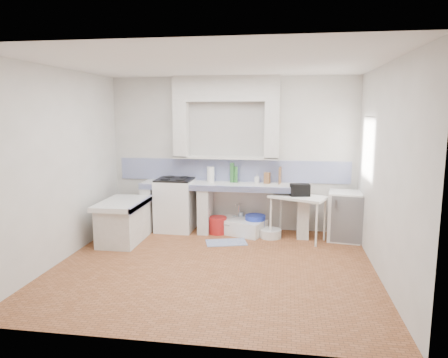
# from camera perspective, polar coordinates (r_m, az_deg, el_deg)

# --- Properties ---
(floor) EXTENTS (4.50, 4.50, 0.00)m
(floor) POSITION_cam_1_polar(r_m,az_deg,el_deg) (6.01, -1.46, -11.96)
(floor) COLOR #9A5A35
(floor) RESTS_ON ground
(ceiling) EXTENTS (4.50, 4.50, 0.00)m
(ceiling) POSITION_cam_1_polar(r_m,az_deg,el_deg) (5.64, -1.59, 15.61)
(ceiling) COLOR silver
(ceiling) RESTS_ON ground
(wall_back) EXTENTS (4.50, 0.00, 4.50)m
(wall_back) POSITION_cam_1_polar(r_m,az_deg,el_deg) (7.62, 1.13, 3.44)
(wall_back) COLOR silver
(wall_back) RESTS_ON ground
(wall_front) EXTENTS (4.50, 0.00, 4.50)m
(wall_front) POSITION_cam_1_polar(r_m,az_deg,el_deg) (3.73, -6.94, -2.86)
(wall_front) COLOR silver
(wall_front) RESTS_ON ground
(wall_left) EXTENTS (0.00, 4.50, 4.50)m
(wall_left) POSITION_cam_1_polar(r_m,az_deg,el_deg) (6.44, -21.64, 1.69)
(wall_left) COLOR silver
(wall_left) RESTS_ON ground
(wall_right) EXTENTS (0.00, 4.50, 4.50)m
(wall_right) POSITION_cam_1_polar(r_m,az_deg,el_deg) (5.71, 21.30, 0.81)
(wall_right) COLOR silver
(wall_right) RESTS_ON ground
(alcove_mass) EXTENTS (1.90, 0.25, 0.45)m
(alcove_mass) POSITION_cam_1_polar(r_m,az_deg,el_deg) (7.48, 0.26, 12.34)
(alcove_mass) COLOR silver
(alcove_mass) RESTS_ON ground
(window_frame) EXTENTS (0.35, 0.86, 1.06)m
(window_frame) POSITION_cam_1_polar(r_m,az_deg,el_deg) (6.89, 20.68, 3.88)
(window_frame) COLOR #331F10
(window_frame) RESTS_ON ground
(lace_valance) EXTENTS (0.01, 0.84, 0.24)m
(lace_valance) POSITION_cam_1_polar(r_m,az_deg,el_deg) (6.84, 19.67, 7.09)
(lace_valance) COLOR white
(lace_valance) RESTS_ON ground
(counter_slab) EXTENTS (3.00, 0.60, 0.08)m
(counter_slab) POSITION_cam_1_polar(r_m,az_deg,el_deg) (7.41, 0.05, -0.94)
(counter_slab) COLOR white
(counter_slab) RESTS_ON ground
(counter_lip) EXTENTS (3.00, 0.04, 0.10)m
(counter_lip) POSITION_cam_1_polar(r_m,az_deg,el_deg) (7.14, -0.29, -1.34)
(counter_lip) COLOR navy
(counter_lip) RESTS_ON ground
(counter_pier_left) EXTENTS (0.20, 0.55, 0.82)m
(counter_pier_left) POSITION_cam_1_polar(r_m,az_deg,el_deg) (7.83, -10.15, -3.89)
(counter_pier_left) COLOR silver
(counter_pier_left) RESTS_ON ground
(counter_pier_mid) EXTENTS (0.20, 0.55, 0.82)m
(counter_pier_mid) POSITION_cam_1_polar(r_m,az_deg,el_deg) (7.57, -2.58, -4.22)
(counter_pier_mid) COLOR silver
(counter_pier_mid) RESTS_ON ground
(counter_pier_right) EXTENTS (0.20, 0.55, 0.82)m
(counter_pier_right) POSITION_cam_1_polar(r_m,az_deg,el_deg) (7.44, 10.81, -4.63)
(counter_pier_right) COLOR silver
(counter_pier_right) RESTS_ON ground
(peninsula_top) EXTENTS (0.70, 1.10, 0.08)m
(peninsula_top) POSITION_cam_1_polar(r_m,az_deg,el_deg) (7.12, -13.80, -3.29)
(peninsula_top) COLOR white
(peninsula_top) RESTS_ON ground
(peninsula_base) EXTENTS (0.60, 1.00, 0.62)m
(peninsula_base) POSITION_cam_1_polar(r_m,az_deg,el_deg) (7.20, -13.69, -6.01)
(peninsula_base) COLOR silver
(peninsula_base) RESTS_ON ground
(peninsula_lip) EXTENTS (0.04, 1.10, 0.10)m
(peninsula_lip) POSITION_cam_1_polar(r_m,az_deg,el_deg) (7.00, -11.30, -3.41)
(peninsula_lip) COLOR navy
(peninsula_lip) RESTS_ON ground
(backsplash) EXTENTS (4.27, 0.03, 0.40)m
(backsplash) POSITION_cam_1_polar(r_m,az_deg,el_deg) (7.64, 1.11, 1.19)
(backsplash) COLOR navy
(backsplash) RESTS_ON ground
(stove) EXTENTS (0.67, 0.65, 0.94)m
(stove) POSITION_cam_1_polar(r_m,az_deg,el_deg) (7.69, -6.71, -3.60)
(stove) COLOR white
(stove) RESTS_ON ground
(sink) EXTENTS (1.10, 0.85, 0.23)m
(sink) POSITION_cam_1_polar(r_m,az_deg,el_deg) (7.55, 1.92, -6.56)
(sink) COLOR white
(sink) RESTS_ON ground
(side_table) EXTENTS (1.04, 0.83, 0.04)m
(side_table) POSITION_cam_1_polar(r_m,az_deg,el_deg) (7.21, 10.12, -5.29)
(side_table) COLOR white
(side_table) RESTS_ON ground
(fridge) EXTENTS (0.61, 0.61, 0.83)m
(fridge) POSITION_cam_1_polar(r_m,az_deg,el_deg) (7.37, 16.31, -4.92)
(fridge) COLOR white
(fridge) RESTS_ON ground
(bucket_red) EXTENTS (0.40, 0.40, 0.30)m
(bucket_red) POSITION_cam_1_polar(r_m,az_deg,el_deg) (7.50, -0.86, -6.38)
(bucket_red) COLOR #B01C1B
(bucket_red) RESTS_ON ground
(bucket_orange) EXTENTS (0.33, 0.33, 0.24)m
(bucket_orange) POSITION_cam_1_polar(r_m,az_deg,el_deg) (7.50, 2.03, -6.62)
(bucket_orange) COLOR #F23204
(bucket_orange) RESTS_ON ground
(bucket_blue) EXTENTS (0.44, 0.44, 0.34)m
(bucket_blue) POSITION_cam_1_polar(r_m,az_deg,el_deg) (7.48, 4.32, -6.29)
(bucket_blue) COLOR #2239BF
(bucket_blue) RESTS_ON ground
(basin_white) EXTENTS (0.44, 0.44, 0.15)m
(basin_white) POSITION_cam_1_polar(r_m,az_deg,el_deg) (7.33, 6.44, -7.46)
(basin_white) COLOR white
(basin_white) RESTS_ON ground
(water_bottle_a) EXTENTS (0.09, 0.09, 0.28)m
(water_bottle_a) POSITION_cam_1_polar(r_m,az_deg,el_deg) (7.70, 1.44, -6.07)
(water_bottle_a) COLOR silver
(water_bottle_a) RESTS_ON ground
(water_bottle_b) EXTENTS (0.11, 0.11, 0.34)m
(water_bottle_b) POSITION_cam_1_polar(r_m,az_deg,el_deg) (7.68, 2.35, -5.87)
(water_bottle_b) COLOR silver
(water_bottle_b) RESTS_ON ground
(black_bag) EXTENTS (0.35, 0.23, 0.20)m
(black_bag) POSITION_cam_1_polar(r_m,az_deg,el_deg) (7.11, 10.43, -1.49)
(black_bag) COLOR black
(black_bag) RESTS_ON side_table
(green_bottle_a) EXTENTS (0.10, 0.10, 0.36)m
(green_bottle_a) POSITION_cam_1_polar(r_m,az_deg,el_deg) (7.51, 1.11, 0.89)
(green_bottle_a) COLOR #2E6A30
(green_bottle_a) RESTS_ON counter_slab
(green_bottle_b) EXTENTS (0.08, 0.08, 0.29)m
(green_bottle_b) POSITION_cam_1_polar(r_m,az_deg,el_deg) (7.51, 1.66, 0.62)
(green_bottle_b) COLOR #2E6A30
(green_bottle_b) RESTS_ON counter_slab
(knife_block) EXTENTS (0.12, 0.11, 0.20)m
(knife_block) POSITION_cam_1_polar(r_m,az_deg,el_deg) (7.44, 5.97, 0.14)
(knife_block) COLOR #906139
(knife_block) RESTS_ON counter_slab
(cutting_board) EXTENTS (0.05, 0.22, 0.30)m
(cutting_board) POSITION_cam_1_polar(r_m,az_deg,el_deg) (7.45, 7.73, 0.49)
(cutting_board) COLOR #906139
(cutting_board) RESTS_ON counter_slab
(paper_towel) EXTENTS (0.16, 0.16, 0.27)m
(paper_towel) POSITION_cam_1_polar(r_m,az_deg,el_deg) (7.58, -1.85, 0.63)
(paper_towel) COLOR white
(paper_towel) RESTS_ON counter_slab
(soap_bottle) EXTENTS (0.09, 0.09, 0.17)m
(soap_bottle) POSITION_cam_1_polar(r_m,az_deg,el_deg) (7.48, 4.58, 0.10)
(soap_bottle) COLOR white
(soap_bottle) RESTS_ON counter_slab
(rug) EXTENTS (0.75, 0.56, 0.01)m
(rug) POSITION_cam_1_polar(r_m,az_deg,el_deg) (7.02, 0.31, -8.74)
(rug) COLOR #364A95
(rug) RESTS_ON ground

